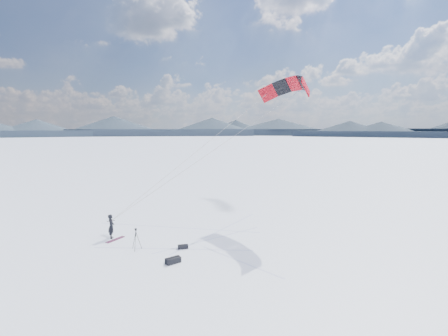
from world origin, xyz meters
name	(u,v)px	position (x,y,z in m)	size (l,w,h in m)	color
ground	(146,250)	(0.00, 0.00, 0.00)	(1800.00, 1800.00, 0.00)	white
horizon_hills	(144,184)	(0.00, 0.00, 4.24)	(704.00, 704.42, 9.84)	#19232F
snow_tracks	(123,255)	(-1.44, -0.32, 0.00)	(13.93, 10.25, 0.01)	#B1BBE0
snowkiter	(112,238)	(-1.91, 3.21, 0.00)	(0.62, 0.41, 1.71)	black
snowboard	(115,239)	(-1.70, 2.77, 0.02)	(1.51, 0.28, 0.04)	maroon
tripod	(136,236)	(-0.56, 0.36, 0.89)	(0.58, 0.63, 1.39)	black
gear_bag_a	(173,260)	(1.16, -2.52, 0.17)	(0.93, 0.61, 0.38)	black
gear_bag_b	(183,247)	(2.24, -0.55, 0.13)	(0.68, 0.40, 0.29)	black
power_kite	(288,88)	(12.81, 4.21, 11.06)	(16.03, 6.44, 10.80)	#B40A16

